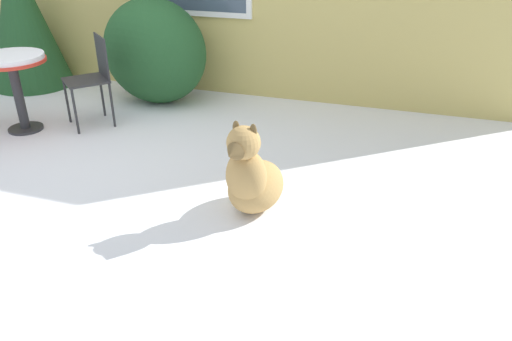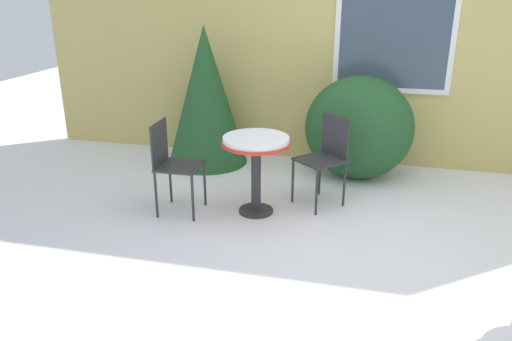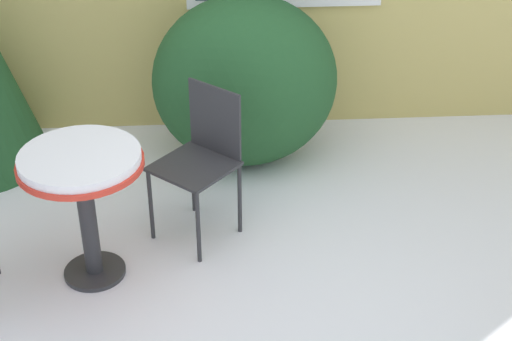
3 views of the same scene
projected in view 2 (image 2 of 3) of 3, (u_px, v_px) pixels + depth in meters
name	position (u px, v px, depth m)	size (l,w,h in m)	color
ground_plane	(344.00, 247.00, 4.11)	(16.00, 16.00, 0.00)	white
house_wall	(370.00, 27.00, 5.55)	(8.00, 0.10, 3.17)	tan
shrub_left	(359.00, 129.00, 5.40)	(1.17, 0.79, 1.14)	#235128
evergreen_bush	(206.00, 96.00, 5.81)	(0.95, 0.95, 1.62)	#235128
patio_table	(256.00, 152.00, 4.55)	(0.63, 0.63, 0.74)	#2D2D30
patio_chair_near_table	(325.00, 155.00, 4.79)	(0.55, 0.55, 0.87)	#2D2D30
patio_chair_far_side	(173.00, 162.00, 4.61)	(0.40, 0.40, 0.87)	#2D2D30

